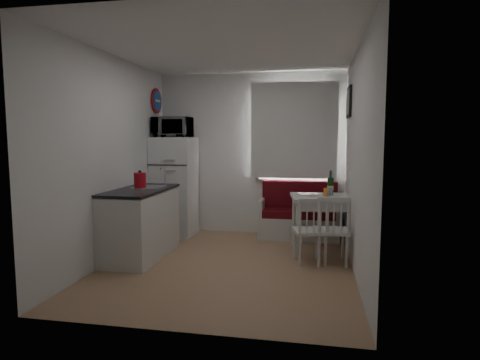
% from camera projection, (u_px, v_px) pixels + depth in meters
% --- Properties ---
extents(floor, '(3.00, 3.50, 0.02)m').
position_uv_depth(floor, '(228.00, 265.00, 4.94)').
color(floor, '#AA7F5A').
rests_on(floor, ground).
extents(ceiling, '(3.00, 3.50, 0.02)m').
position_uv_depth(ceiling, '(227.00, 48.00, 4.67)').
color(ceiling, white).
rests_on(ceiling, wall_back).
extents(wall_back, '(3.00, 0.02, 2.60)m').
position_uv_depth(wall_back, '(250.00, 154.00, 6.52)').
color(wall_back, white).
rests_on(wall_back, floor).
extents(wall_front, '(3.00, 0.02, 2.60)m').
position_uv_depth(wall_front, '(180.00, 172.00, 3.09)').
color(wall_front, white).
rests_on(wall_front, floor).
extents(wall_left, '(0.02, 3.50, 2.60)m').
position_uv_depth(wall_left, '(112.00, 159.00, 5.08)').
color(wall_left, white).
rests_on(wall_left, floor).
extents(wall_right, '(0.02, 3.50, 2.60)m').
position_uv_depth(wall_right, '(357.00, 161.00, 4.53)').
color(wall_right, white).
rests_on(wall_right, floor).
extents(window, '(1.22, 0.06, 1.47)m').
position_uv_depth(window, '(294.00, 134.00, 6.33)').
color(window, silver).
rests_on(window, wall_back).
extents(curtain, '(1.35, 0.02, 1.50)m').
position_uv_depth(curtain, '(294.00, 131.00, 6.25)').
color(curtain, white).
rests_on(curtain, wall_back).
extents(kitchen_counter, '(0.62, 1.32, 1.16)m').
position_uv_depth(kitchen_counter, '(141.00, 222.00, 5.26)').
color(kitchen_counter, silver).
rests_on(kitchen_counter, floor).
extents(wall_sign, '(0.03, 0.40, 0.40)m').
position_uv_depth(wall_sign, '(157.00, 101.00, 6.40)').
color(wall_sign, navy).
rests_on(wall_sign, wall_left).
extents(picture_frame, '(0.04, 0.52, 0.42)m').
position_uv_depth(picture_frame, '(349.00, 102.00, 5.53)').
color(picture_frame, black).
rests_on(picture_frame, wall_right).
extents(bench, '(1.23, 0.47, 0.88)m').
position_uv_depth(bench, '(299.00, 220.00, 6.24)').
color(bench, silver).
rests_on(bench, floor).
extents(dining_table, '(1.11, 0.85, 0.77)m').
position_uv_depth(dining_table, '(329.00, 202.00, 5.49)').
color(dining_table, silver).
rests_on(dining_table, floor).
extents(chair_left, '(0.48, 0.47, 0.45)m').
position_uv_depth(chair_left, '(310.00, 223.00, 4.91)').
color(chair_left, silver).
rests_on(chair_left, floor).
extents(chair_right, '(0.43, 0.41, 0.46)m').
position_uv_depth(chair_right, '(332.00, 223.00, 4.86)').
color(chair_right, silver).
rests_on(chair_right, floor).
extents(fridge, '(0.63, 0.63, 1.57)m').
position_uv_depth(fridge, '(175.00, 186.00, 6.44)').
color(fridge, white).
rests_on(fridge, floor).
extents(microwave, '(0.57, 0.39, 0.32)m').
position_uv_depth(microwave, '(172.00, 127.00, 6.29)').
color(microwave, white).
rests_on(microwave, fridge).
extents(kettle, '(0.18, 0.18, 0.24)m').
position_uv_depth(kettle, '(140.00, 181.00, 5.08)').
color(kettle, red).
rests_on(kettle, kitchen_counter).
extents(wine_bottle, '(0.09, 0.09, 0.34)m').
position_uv_depth(wine_bottle, '(330.00, 183.00, 5.56)').
color(wine_bottle, '#123915').
rests_on(wine_bottle, dining_table).
extents(drinking_glass_orange, '(0.07, 0.07, 0.11)m').
position_uv_depth(drinking_glass_orange, '(326.00, 192.00, 5.44)').
color(drinking_glass_orange, orange).
rests_on(drinking_glass_orange, dining_table).
extents(drinking_glass_blue, '(0.06, 0.06, 0.11)m').
position_uv_depth(drinking_glass_blue, '(330.00, 192.00, 5.52)').
color(drinking_glass_blue, '#6E95BC').
rests_on(drinking_glass_blue, dining_table).
extents(plate, '(0.26, 0.26, 0.02)m').
position_uv_depth(plate, '(307.00, 194.00, 5.55)').
color(plate, white).
rests_on(plate, dining_table).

